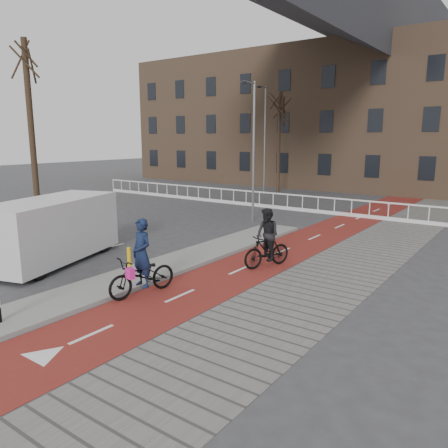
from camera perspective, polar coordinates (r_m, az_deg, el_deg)
The scene contains 14 objects.
ground at distance 12.23m, azimuth -17.50°, elevation -10.20°, with size 120.00×120.00×0.00m, color #38383A.
bike_lane at distance 18.91m, azimuth 10.49°, elevation -2.26°, with size 2.50×60.00×0.01m, color maroon.
sidewalk at distance 17.94m, azimuth 18.60°, elevation -3.41°, with size 3.00×60.00×0.01m, color slate.
curb_island at distance 15.23m, azimuth -7.01°, elevation -5.25°, with size 1.80×16.00×0.12m, color gray.
bollard at distance 13.97m, azimuth -12.28°, elevation -4.79°, with size 0.12×0.12×0.89m, color yellow.
cyclist_near at distance 12.46m, azimuth -10.62°, elevation -5.86°, with size 1.12×2.21×2.17m.
cyclist_far at distance 14.87m, azimuth 5.65°, elevation -2.49°, with size 1.19×1.95×2.02m.
van at distance 16.50m, azimuth -21.69°, elevation -0.67°, with size 3.58×5.62×2.25m.
railing at distance 27.94m, azimuth 4.64°, elevation 2.87°, with size 28.00×0.10×0.99m.
townhouse_row at distance 40.72m, azimuth 18.80°, elevation 15.54°, with size 46.00×10.00×15.90m.
tree_left at distance 25.85m, azimuth -23.85°, elevation 11.05°, with size 0.32×0.32×9.39m, color black.
tree_mid at distance 35.36m, azimuth 7.19°, elevation 10.44°, with size 0.25×0.25×7.82m, color black.
streetlight_near at distance 22.56m, azimuth 3.89°, elevation 9.15°, with size 0.12×0.12×7.09m, color slate.
streetlight_left at distance 34.19m, azimuth 5.35°, elevation 10.72°, with size 0.12×0.12×8.13m, color slate.
Camera 1 is at (9.27, -6.68, 4.37)m, focal length 35.00 mm.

